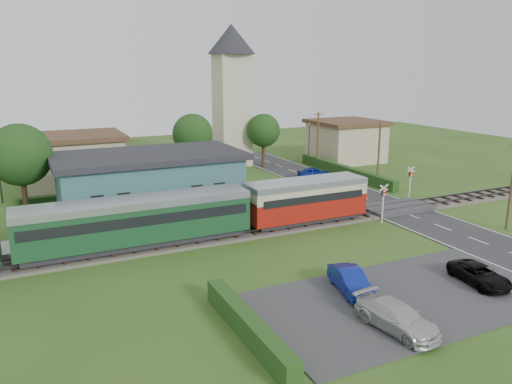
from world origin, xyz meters
name	(u,v)px	position (x,y,z in m)	size (l,w,h in m)	color
ground	(313,232)	(0.00, 0.00, 0.00)	(120.00, 120.00, 0.00)	#2D4C19
railway_track	(300,224)	(0.00, 2.00, 0.11)	(76.00, 3.20, 0.49)	#4C443D
road	(412,216)	(10.00, 0.00, 0.03)	(6.00, 70.00, 0.05)	#28282B
car_park	(404,299)	(-1.50, -12.00, 0.04)	(17.00, 9.00, 0.08)	#333335
crossing_deck	(396,208)	(10.00, 2.00, 0.23)	(6.20, 3.40, 0.45)	#333335
platform	(169,228)	(-10.00, 5.20, 0.23)	(30.00, 3.00, 0.45)	gray
equipment_hut	(59,223)	(-18.00, 5.20, 1.75)	(2.30, 2.30, 2.55)	#C2B799
station_building	(150,182)	(-10.00, 10.99, 2.69)	(16.00, 9.00, 5.30)	#396565
train	(89,226)	(-16.28, 2.00, 2.18)	(43.20, 2.90, 3.40)	#232328
church_tower	(232,85)	(5.00, 28.00, 10.23)	(6.00, 6.00, 17.60)	#C2B799
house_west	(72,159)	(-15.00, 25.00, 2.79)	(10.80, 8.80, 5.50)	tan
house_east	(346,140)	(20.00, 24.00, 2.80)	(8.80, 8.80, 5.50)	tan
hedge_carpark	(248,327)	(-11.00, -12.00, 0.60)	(0.80, 9.00, 1.20)	#193814
hedge_roadside	(344,171)	(14.20, 16.00, 0.60)	(0.80, 18.00, 1.20)	#193814
hedge_station	(139,193)	(-10.00, 15.50, 0.65)	(22.00, 0.80, 1.30)	#193814
tree_a	(20,155)	(-20.00, 14.00, 5.38)	(5.20, 5.20, 8.00)	#332316
tree_b	(193,134)	(-2.00, 23.00, 5.02)	(4.60, 4.60, 7.34)	#332316
tree_c	(263,131)	(8.00, 25.00, 4.65)	(4.20, 4.20, 6.78)	#332316
utility_pole_b	(512,185)	(14.20, -6.00, 3.63)	(1.40, 0.22, 7.00)	#473321
utility_pole_c	(379,153)	(14.20, 10.00, 3.63)	(1.40, 0.22, 7.00)	#473321
utility_pole_d	(318,139)	(14.20, 22.00, 3.63)	(1.40, 0.22, 7.00)	#473321
crossing_signal_near	(383,198)	(6.40, -0.41, 2.14)	(0.84, 0.28, 3.28)	silver
crossing_signal_far	(410,178)	(13.60, 4.39, 2.14)	(0.84, 0.28, 3.28)	silver
streetlamp_east	(309,138)	(16.00, 27.00, 3.04)	(0.30, 0.30, 5.15)	#3F3F47
car_on_road	(314,173)	(10.27, 16.36, 0.69)	(1.51, 3.76, 1.28)	navy
car_park_blue	(350,281)	(-3.71, -10.02, 0.74)	(1.39, 3.98, 1.31)	navy
car_park_silver	(397,317)	(-4.19, -14.50, 0.74)	(1.86, 4.57, 1.33)	silver
car_park_dark	(480,275)	(3.81, -12.42, 0.64)	(1.87, 4.05, 1.13)	black
pedestrian_near	(249,203)	(-3.01, 5.44, 1.37)	(0.67, 0.44, 1.83)	gray
pedestrian_far	(74,229)	(-17.07, 4.48, 1.38)	(0.91, 0.71, 1.87)	gray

